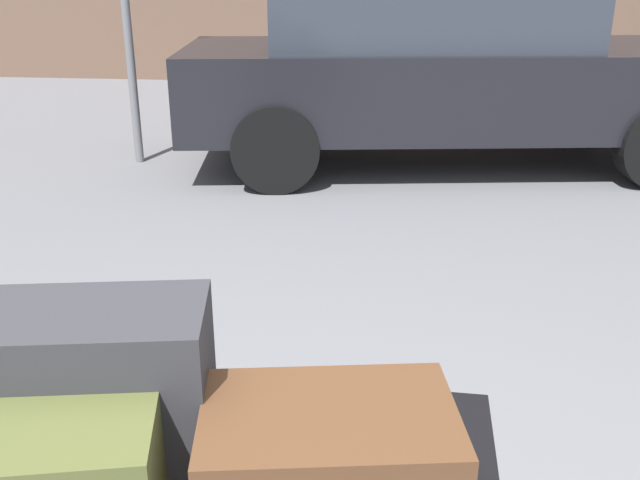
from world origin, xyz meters
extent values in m
cube|color=black|center=(0.64, 4.99, 0.64)|extent=(4.52, 2.41, 0.64)
cube|color=#2D333D|center=(0.39, 4.96, 1.19)|extent=(2.62, 1.92, 0.46)
cylinder|color=black|center=(1.91, 6.04, 0.32)|extent=(0.67, 0.31, 0.64)
cylinder|color=black|center=(-0.89, 5.63, 0.32)|extent=(0.67, 0.31, 0.64)
cylinder|color=black|center=(-0.64, 3.95, 0.32)|extent=(0.67, 0.31, 0.64)
cylinder|color=#72665B|center=(2.64, 7.28, 0.33)|extent=(0.23, 0.23, 0.67)
cylinder|color=slate|center=(-1.95, 4.65, 1.20)|extent=(0.07, 0.07, 2.40)
camera|label=1|loc=(0.25, -0.94, 1.52)|focal=39.21mm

